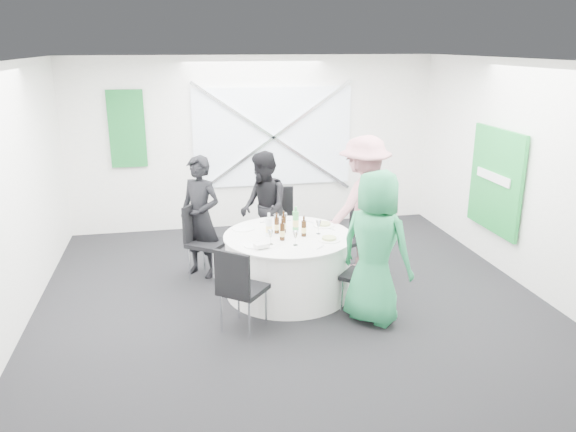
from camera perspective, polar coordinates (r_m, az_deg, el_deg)
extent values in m
plane|color=black|center=(6.89, 0.33, -8.46)|extent=(6.00, 6.00, 0.00)
plane|color=silver|center=(6.21, 0.38, 15.52)|extent=(6.00, 6.00, 0.00)
plane|color=white|center=(9.30, -3.41, 7.39)|extent=(6.00, 0.00, 6.00)
plane|color=white|center=(3.68, 9.92, -8.55)|extent=(6.00, 0.00, 6.00)
plane|color=white|center=(6.52, -26.45, 1.32)|extent=(0.00, 6.00, 6.00)
plane|color=white|center=(7.59, 23.19, 3.76)|extent=(0.00, 6.00, 6.00)
cube|color=silver|center=(9.29, -1.54, 8.02)|extent=(2.60, 0.03, 1.60)
cube|color=silver|center=(9.25, -1.49, 7.99)|extent=(2.63, 0.05, 1.84)
cube|color=silver|center=(9.25, -1.49, 7.99)|extent=(2.63, 0.05, 1.84)
cube|color=#125C29|center=(9.15, -16.04, 8.49)|extent=(0.55, 0.04, 1.20)
cube|color=#1A9237|center=(8.09, 20.33, 3.39)|extent=(0.05, 1.20, 1.40)
cylinder|color=silver|center=(6.92, 0.00, -4.99)|extent=(1.52, 1.52, 0.74)
cylinder|color=silver|center=(6.78, 0.00, -2.02)|extent=(1.56, 1.56, 0.02)
cube|color=black|center=(7.88, -0.90, -1.15)|extent=(0.51, 0.51, 0.06)
cube|color=black|center=(8.01, -1.07, 1.25)|extent=(0.45, 0.08, 0.50)
cylinder|color=silver|center=(8.16, 0.30, -2.43)|extent=(0.02, 0.02, 0.48)
cylinder|color=silver|center=(8.13, -2.36, -2.53)|extent=(0.02, 0.02, 0.48)
cylinder|color=silver|center=(7.81, 0.63, -3.36)|extent=(0.02, 0.02, 0.48)
cylinder|color=silver|center=(7.77, -2.15, -3.47)|extent=(0.02, 0.02, 0.48)
cube|color=black|center=(7.39, -8.15, -2.77)|extent=(0.63, 0.63, 0.05)
cube|color=black|center=(7.41, -9.64, -0.59)|extent=(0.28, 0.37, 0.48)
cylinder|color=silver|center=(7.71, -8.51, -3.91)|extent=(0.02, 0.02, 0.46)
cylinder|color=silver|center=(7.43, -10.00, -4.82)|extent=(0.02, 0.02, 0.46)
cylinder|color=silver|center=(7.53, -6.16, -4.34)|extent=(0.02, 0.02, 0.46)
cylinder|color=silver|center=(7.24, -7.60, -5.29)|extent=(0.02, 0.02, 0.46)
cube|color=black|center=(7.55, 6.31, -2.31)|extent=(0.60, 0.60, 0.05)
cube|color=black|center=(7.61, 7.50, -0.11)|extent=(0.23, 0.39, 0.47)
cylinder|color=silver|center=(7.64, 8.15, -4.12)|extent=(0.02, 0.02, 0.45)
cylinder|color=silver|center=(7.87, 6.26, -3.40)|extent=(0.02, 0.02, 0.45)
cylinder|color=silver|center=(7.40, 6.25, -4.77)|extent=(0.02, 0.02, 0.45)
cylinder|color=silver|center=(7.64, 4.35, -4.00)|extent=(0.02, 0.02, 0.45)
cube|color=black|center=(6.51, 7.43, -6.05)|extent=(0.56, 0.56, 0.05)
cube|color=black|center=(6.36, 9.10, -4.39)|extent=(0.28, 0.31, 0.43)
cylinder|color=silver|center=(6.41, 8.14, -8.66)|extent=(0.02, 0.02, 0.41)
cylinder|color=silver|center=(6.69, 9.18, -7.58)|extent=(0.02, 0.02, 0.41)
cylinder|color=silver|center=(6.52, 5.47, -8.09)|extent=(0.02, 0.02, 0.41)
cylinder|color=silver|center=(6.79, 6.61, -7.06)|extent=(0.02, 0.02, 0.41)
cube|color=black|center=(6.05, -4.56, -7.44)|extent=(0.61, 0.61, 0.05)
cube|color=black|center=(5.79, -5.71, -5.86)|extent=(0.35, 0.29, 0.47)
cylinder|color=silver|center=(6.11, -6.81, -9.78)|extent=(0.02, 0.02, 0.45)
cylinder|color=silver|center=(5.94, -3.95, -10.54)|extent=(0.02, 0.02, 0.45)
cylinder|color=silver|center=(6.37, -5.03, -8.53)|extent=(0.02, 0.02, 0.45)
cylinder|color=silver|center=(6.21, -2.25, -9.21)|extent=(0.02, 0.02, 0.45)
imported|color=black|center=(7.41, -8.90, -0.09)|extent=(0.70, 0.67, 1.61)
imported|color=black|center=(7.75, -2.49, 0.77)|extent=(0.51, 0.81, 1.58)
imported|color=#BE7B82|center=(7.55, 7.67, 1.19)|extent=(1.31, 1.03, 1.84)
imported|color=#248751|center=(6.16, 8.87, -3.20)|extent=(0.97, 0.99, 1.72)
cylinder|color=white|center=(7.28, -1.52, -0.52)|extent=(0.26, 0.26, 0.01)
cylinder|color=white|center=(7.02, -4.57, -1.26)|extent=(0.28, 0.28, 0.01)
cylinder|color=white|center=(7.12, 3.64, -0.94)|extent=(0.27, 0.27, 0.01)
cylinder|color=#93AF5E|center=(7.12, 3.64, -0.79)|extent=(0.18, 0.18, 0.02)
cylinder|color=white|center=(6.61, 4.20, -2.42)|extent=(0.26, 0.26, 0.01)
cylinder|color=#93AF5E|center=(6.61, 4.20, -2.25)|extent=(0.17, 0.17, 0.02)
cylinder|color=white|center=(6.43, -3.44, -2.98)|extent=(0.25, 0.25, 0.01)
cube|color=silver|center=(6.34, -2.71, -2.99)|extent=(0.19, 0.15, 0.05)
cylinder|color=#371C0A|center=(6.81, -1.16, -0.96)|extent=(0.06, 0.06, 0.20)
cylinder|color=#371C0A|center=(6.77, -1.16, 0.08)|extent=(0.02, 0.02, 0.06)
cylinder|color=#EDD27D|center=(6.82, -1.15, -1.12)|extent=(0.06, 0.06, 0.07)
cylinder|color=#371C0A|center=(6.83, -0.45, -0.83)|extent=(0.06, 0.06, 0.21)
cylinder|color=#371C0A|center=(6.79, -0.45, 0.26)|extent=(0.02, 0.02, 0.06)
cylinder|color=#EDD27D|center=(6.84, -0.45, -1.00)|extent=(0.06, 0.06, 0.07)
cylinder|color=#371C0A|center=(6.71, 1.62, -1.28)|extent=(0.06, 0.06, 0.19)
cylinder|color=#371C0A|center=(6.67, 1.63, -0.25)|extent=(0.02, 0.02, 0.06)
cylinder|color=#EDD27D|center=(6.72, 1.62, -1.43)|extent=(0.06, 0.06, 0.07)
cylinder|color=#371C0A|center=(6.57, -0.59, -1.61)|extent=(0.06, 0.06, 0.21)
cylinder|color=#371C0A|center=(6.53, -0.59, -0.51)|extent=(0.02, 0.02, 0.06)
cylinder|color=#EDD27D|center=(6.58, -0.59, -1.78)|extent=(0.06, 0.06, 0.07)
cylinder|color=#43AF56|center=(6.89, 0.79, -0.53)|extent=(0.08, 0.08, 0.25)
cylinder|color=#43AF56|center=(6.85, 0.79, 0.70)|extent=(0.03, 0.03, 0.06)
cylinder|color=#EDD27D|center=(6.90, 0.79, -0.72)|extent=(0.08, 0.08, 0.09)
cylinder|color=white|center=(6.71, -1.95, -1.11)|extent=(0.08, 0.08, 0.23)
cylinder|color=white|center=(6.66, -1.96, 0.07)|extent=(0.03, 0.03, 0.06)
cylinder|color=#EDD27D|center=(6.72, -1.94, -1.30)|extent=(0.08, 0.08, 0.08)
cylinder|color=white|center=(6.44, 0.76, -2.96)|extent=(0.06, 0.06, 0.00)
cylinder|color=white|center=(6.43, 0.76, -2.53)|extent=(0.01, 0.01, 0.10)
cone|color=white|center=(6.40, 0.77, -1.89)|extent=(0.07, 0.07, 0.08)
cylinder|color=white|center=(7.07, -1.19, -1.11)|extent=(0.06, 0.06, 0.00)
cylinder|color=white|center=(7.05, -1.19, -0.71)|extent=(0.01, 0.01, 0.10)
cone|color=white|center=(7.03, -1.20, -0.12)|extent=(0.07, 0.07, 0.08)
cylinder|color=white|center=(7.10, -0.34, -1.03)|extent=(0.06, 0.06, 0.00)
cylinder|color=white|center=(7.08, -0.34, -0.63)|extent=(0.01, 0.01, 0.10)
cone|color=white|center=(7.06, -0.34, -0.04)|extent=(0.07, 0.07, 0.08)
cylinder|color=white|center=(6.83, 3.11, -1.80)|extent=(0.06, 0.06, 0.00)
cylinder|color=white|center=(6.81, 3.11, -1.38)|extent=(0.01, 0.01, 0.10)
cone|color=white|center=(6.79, 3.12, -0.77)|extent=(0.07, 0.07, 0.08)
cylinder|color=white|center=(6.47, -1.79, -2.87)|extent=(0.06, 0.06, 0.00)
cylinder|color=white|center=(6.46, -1.79, -2.43)|extent=(0.01, 0.01, 0.10)
cone|color=white|center=(6.43, -1.80, -1.80)|extent=(0.07, 0.07, 0.08)
cube|color=silver|center=(7.32, 0.41, -0.44)|extent=(0.15, 0.02, 0.01)
cube|color=silver|center=(7.25, -2.30, -0.63)|extent=(0.15, 0.02, 0.01)
cube|color=silver|center=(6.37, 3.29, -3.22)|extent=(0.12, 0.12, 0.01)
cube|color=silver|center=(6.66, 4.80, -2.32)|extent=(0.11, 0.12, 0.01)
cube|color=silver|center=(7.01, 4.36, -1.32)|extent=(0.08, 0.14, 0.01)
cube|color=silver|center=(7.26, 2.24, -0.61)|extent=(0.09, 0.14, 0.01)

